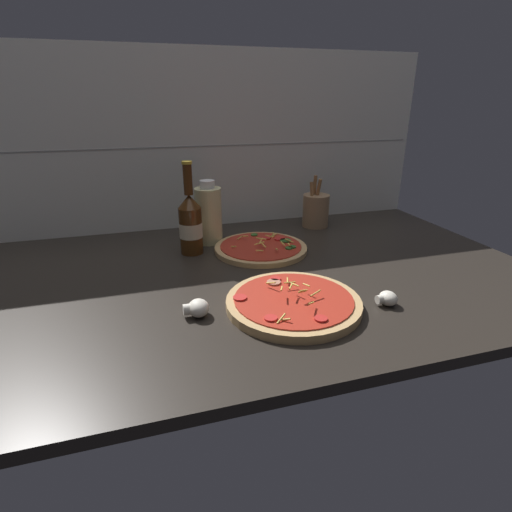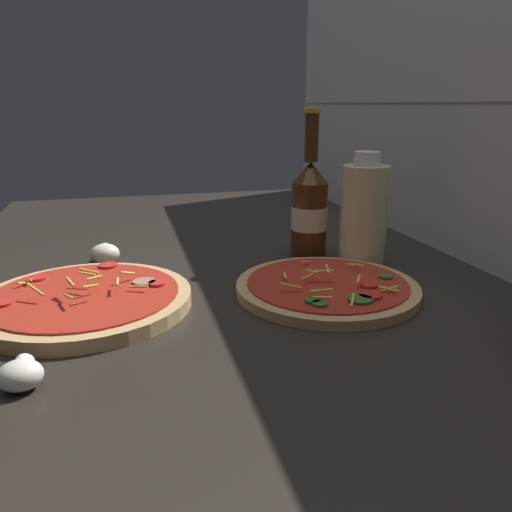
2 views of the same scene
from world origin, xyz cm
name	(u,v)px [view 1 (image 1 of 2)]	position (x,y,z in cm)	size (l,w,h in cm)	color
counter_slab	(233,280)	(0.00, 0.00, 1.25)	(160.00, 90.00, 2.50)	#28231E
tile_backsplash	(199,146)	(0.00, 45.50, 30.00)	(160.00, 1.13, 60.00)	silver
pizza_near	(293,302)	(8.68, -19.61, 3.59)	(29.33, 29.33, 4.93)	tan
pizza_far	(261,248)	(12.18, 15.15, 3.37)	(27.34, 27.34, 4.18)	tan
beer_bottle	(191,223)	(-7.65, 19.55, 11.64)	(6.67, 6.67, 26.53)	#47280F
oil_bottle	(209,215)	(-1.05, 27.21, 11.46)	(8.16, 8.16, 19.48)	beige
mushroom_left	(197,308)	(-11.82, -17.37, 4.29)	(5.37, 5.11, 3.58)	white
mushroom_right	(387,298)	(28.80, -24.54, 4.05)	(4.66, 4.44, 3.11)	white
utensil_crock	(316,210)	(37.82, 33.24, 8.39)	(9.08, 9.08, 17.72)	#9E7A56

